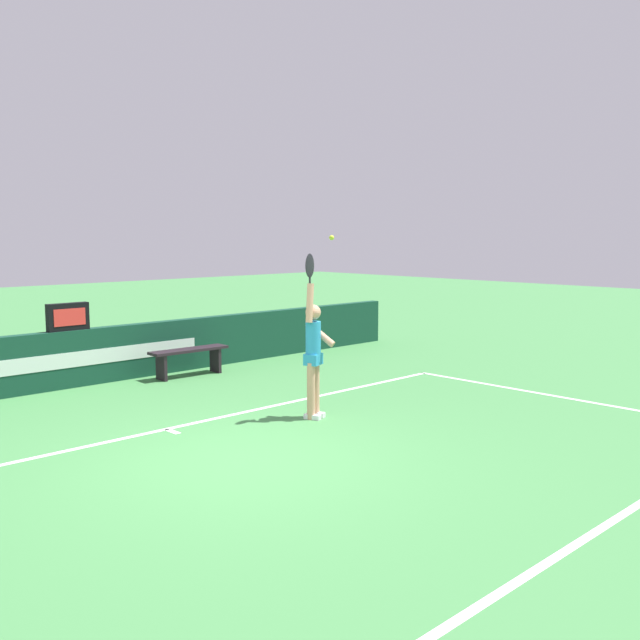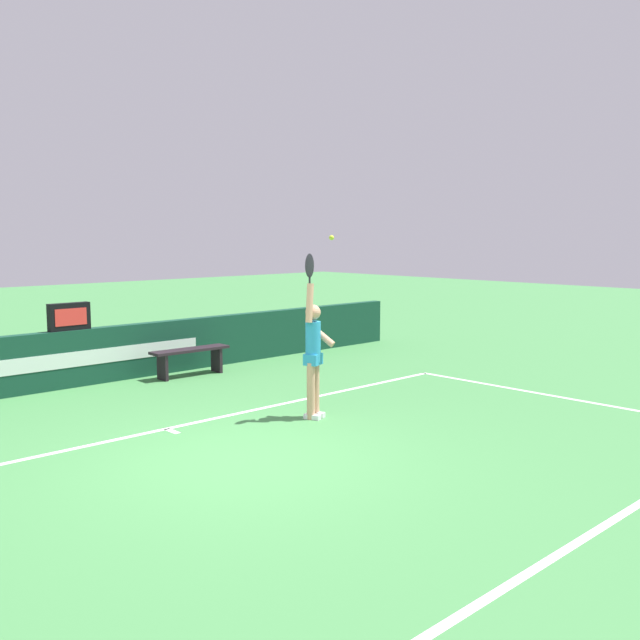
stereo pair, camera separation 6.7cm
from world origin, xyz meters
TOP-DOWN VIEW (x-y plane):
  - ground_plane at (0.00, 0.00)m, footprint 60.00×60.00m
  - court_lines at (0.00, -0.98)m, footprint 11.44×5.67m
  - back_wall at (0.00, 5.27)m, footprint 16.34×0.22m
  - speed_display at (0.25, 5.26)m, footprint 0.72×0.16m
  - tennis_player at (1.86, 0.83)m, footprint 0.50×0.46m
  - tennis_ball at (2.07, 0.68)m, footprint 0.07×0.07m
  - courtside_bench_near at (2.28, 4.66)m, footprint 1.54×0.41m

SIDE VIEW (x-z plane):
  - ground_plane at x=0.00m, z-range 0.00..0.00m
  - court_lines at x=0.00m, z-range 0.00..0.00m
  - courtside_bench_near at x=2.28m, z-range 0.13..0.66m
  - back_wall at x=0.00m, z-range 0.00..1.00m
  - tennis_player at x=1.86m, z-range -0.21..2.17m
  - speed_display at x=0.25m, z-range 1.00..1.47m
  - tennis_ball at x=2.07m, z-range 2.56..2.63m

